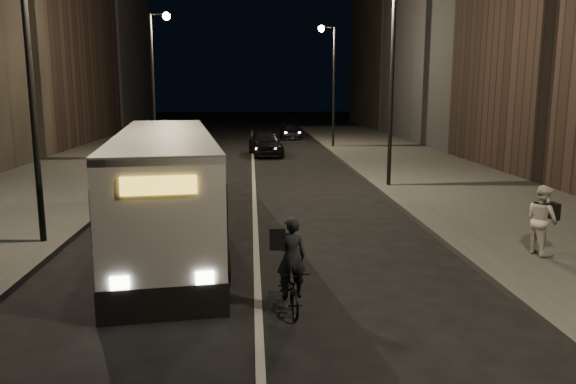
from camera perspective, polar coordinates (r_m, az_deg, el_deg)
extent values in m
plane|color=black|center=(11.48, -3.08, -10.56)|extent=(180.00, 180.00, 0.00)
cube|color=#353533|center=(26.48, 15.23, 1.35)|extent=(7.00, 70.00, 0.16)
cube|color=#353533|center=(26.41, -22.28, 0.91)|extent=(7.00, 70.00, 0.16)
cylinder|color=black|center=(23.42, 10.48, 10.42)|extent=(0.16, 0.16, 8.00)
cylinder|color=black|center=(39.13, 4.68, 10.52)|extent=(0.16, 0.16, 8.00)
cube|color=black|center=(39.28, 4.09, 16.37)|extent=(0.90, 0.08, 0.08)
sphere|color=#FFD18C|center=(39.21, 3.41, 16.25)|extent=(0.44, 0.44, 0.44)
cylinder|color=black|center=(15.71, -24.65, 9.70)|extent=(0.16, 0.16, 8.00)
cylinder|color=black|center=(33.17, -13.55, 10.28)|extent=(0.16, 0.16, 8.00)
cube|color=black|center=(33.35, -13.05, 17.19)|extent=(0.90, 0.08, 0.08)
sphere|color=#FFD18C|center=(33.27, -12.25, 17.07)|extent=(0.44, 0.44, 0.44)
cube|color=silver|center=(15.47, -12.29, 0.39)|extent=(3.72, 11.25, 2.95)
cube|color=black|center=(15.40, -12.35, 1.91)|extent=(3.74, 10.90, 1.06)
cube|color=silver|center=(15.29, -12.50, 5.66)|extent=(3.74, 11.25, 0.17)
cube|color=gold|center=(9.86, -12.99, 0.67)|extent=(1.29, 0.28, 0.32)
cylinder|color=black|center=(12.04, -17.91, -7.74)|extent=(0.44, 0.95, 0.92)
cylinder|color=black|center=(11.98, -6.82, -7.38)|extent=(0.44, 0.95, 0.92)
cylinder|color=black|center=(19.15, -15.46, -0.91)|extent=(0.44, 0.95, 0.92)
cylinder|color=black|center=(19.11, -8.57, -0.67)|extent=(0.44, 0.95, 0.92)
imported|color=black|center=(10.73, 0.23, -9.69)|extent=(0.74, 1.65, 0.84)
imported|color=black|center=(10.33, 0.31, -6.65)|extent=(0.60, 0.43, 1.53)
imported|color=beige|center=(14.83, 24.41, -2.58)|extent=(0.77, 0.92, 1.69)
imported|color=black|center=(34.93, -2.29, 4.98)|extent=(2.30, 4.68, 1.54)
imported|color=#3B3A3D|center=(32.17, -9.26, 4.27)|extent=(1.66, 4.35, 1.42)
imported|color=black|center=(46.84, 0.29, 6.16)|extent=(1.68, 4.02, 1.16)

